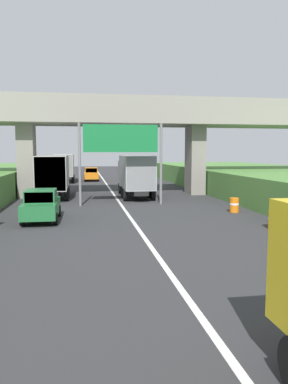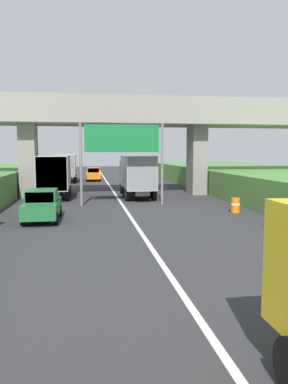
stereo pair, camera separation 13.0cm
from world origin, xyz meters
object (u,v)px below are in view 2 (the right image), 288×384
Objects in this scene: truck_silver at (137,174)px; truck_black at (55,174)px; car_green at (42,205)px; truck_red at (67,166)px; construction_barrel_3 at (275,220)px; construction_barrel_4 at (235,205)px; car_orange at (93,174)px; overhead_highway_sign at (122,144)px.

truck_black is (-6.60, 0.67, 0.00)m from truck_silver.
car_green is at bearing -89.33° from truck_black.
truck_red reaches higher than construction_barrel_3.
truck_red is at bearing 111.41° from truck_silver.
construction_barrel_4 is (0.11, 5.05, 0.00)m from construction_barrel_3.
car_orange is at bearing 21.76° from truck_red.
truck_silver is 8.11× the size of construction_barrel_4.
overhead_highway_sign is 6.53× the size of construction_barrel_4.
truck_silver is at bearing 109.82° from construction_barrel_3.
car_orange is at bearing 100.16° from truck_silver.
construction_barrel_3 is at bearing -69.30° from truck_red.
car_orange is at bearing 83.34° from car_green.
construction_barrel_4 is (11.63, -9.27, -1.47)m from truck_black.
car_orange is at bearing 104.42° from construction_barrel_3.
truck_red is 1.78× the size of car_orange.
car_green is at bearing -174.96° from construction_barrel_4.
overhead_highway_sign reaches higher than construction_barrel_4.
construction_barrel_3 is 5.05m from construction_barrel_4.
truck_red is 27.94m from construction_barrel_4.
car_green is at bearing 160.52° from construction_barrel_3.
car_green is 27.91m from car_orange.
car_green and car_orange have the same top height.
car_green reaches higher than construction_barrel_4.
truck_red is at bearing 103.23° from overhead_highway_sign.
truck_silver is 18.01m from truck_red.
truck_black and truck_red have the same top height.
truck_red is 8.11× the size of construction_barrel_4.
truck_black is at bearing 134.69° from overhead_highway_sign.
car_green is 4.56× the size of construction_barrel_3.
truck_silver is at bearing -68.59° from truck_red.
truck_red is (-4.98, 21.15, -2.32)m from overhead_highway_sign.
truck_red is 1.78× the size of car_green.
truck_black is at bearing -100.89° from car_orange.
overhead_highway_sign reaches higher than car_orange.
truck_black reaches higher than car_green.
car_green is 1.00× the size of car_orange.
car_green is at bearing -96.66° from car_orange.
construction_barrel_3 is at bearing -54.88° from overhead_highway_sign.
truck_silver is 1.00× the size of truck_black.
car_green is at bearing -132.98° from overhead_highway_sign.
construction_barrel_3 is at bearing -19.48° from car_green.
overhead_highway_sign reaches higher than truck_red.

